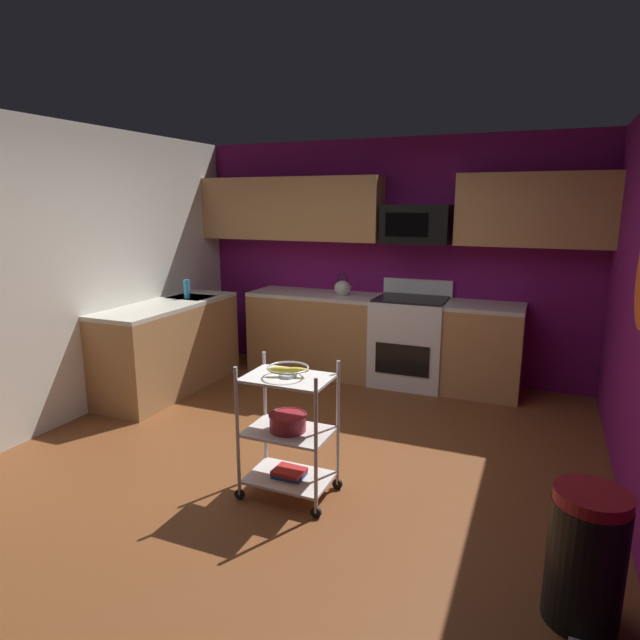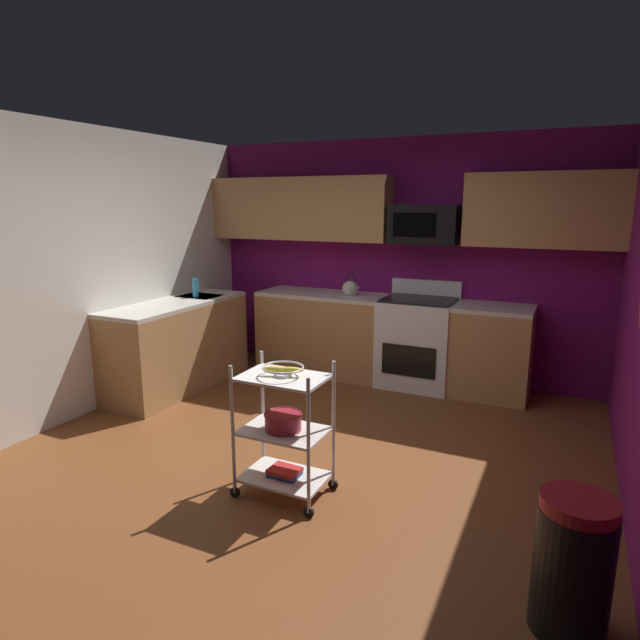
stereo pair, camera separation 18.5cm
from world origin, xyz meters
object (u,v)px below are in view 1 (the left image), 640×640
Objects in this scene: book_stack at (289,473)px; trash_can at (586,558)px; oven_range at (410,340)px; rolling_cart at (289,431)px; kettle at (343,288)px; fruit_bowl at (288,370)px; mixing_bowl_large at (288,422)px; dish_soap_bottle at (187,289)px; microwave at (417,224)px.

trash_can is at bearing -15.12° from book_stack.
oven_range is 1.20× the size of rolling_cart.
rolling_cart is 3.47× the size of kettle.
fruit_bowl reaches higher than mixing_bowl_large.
dish_soap_bottle is (-2.03, 1.71, 0.87)m from book_stack.
book_stack is at bearing -40.04° from dish_soap_bottle.
oven_range is 2.56m from mixing_bowl_large.
rolling_cart reaches higher than book_stack.
oven_range is at bearing 0.29° from kettle.
oven_range is at bearing -89.74° from microwave.
oven_range is 3.40m from trash_can.
fruit_bowl is at bearing -40.04° from dish_soap_bottle.
microwave is at bearing 116.33° from trash_can.
rolling_cart is 2.72m from dish_soap_bottle.
mixing_bowl_large is at bearing 180.00° from rolling_cart.
oven_range is 4.04× the size of fruit_bowl.
trash_can is (1.55, -3.03, -0.15)m from oven_range.
book_stack is 1.82m from trash_can.
kettle is at bearing 30.00° from dish_soap_bottle.
oven_range is 2.45m from dish_soap_bottle.
fruit_bowl is 2.62m from kettle.
rolling_cart is at bearing -40.04° from dish_soap_bottle.
rolling_cart is 1.81m from trash_can.
rolling_cart is 4.32× the size of book_stack.
book_stack is at bearing -94.41° from oven_range.
rolling_cart is at bearing -94.41° from oven_range.
book_stack is 0.32× the size of trash_can.
microwave reaches higher than kettle.
oven_range reaches higher than book_stack.
fruit_bowl is 2.66m from dish_soap_bottle.
oven_range is at bearing 85.59° from rolling_cart.
fruit_bowl reaches higher than trash_can.
dish_soap_bottle is (-2.03, 1.71, 0.14)m from fruit_bowl.
book_stack is 1.06× the size of dish_soap_bottle.
microwave is at bearing 90.26° from oven_range.
kettle reaches higher than rolling_cart.
mixing_bowl_large is (-0.01, -0.00, -0.36)m from fruit_bowl.
fruit_bowl is (-0.20, -2.66, -0.82)m from microwave.
oven_range is at bearing 20.75° from dish_soap_bottle.
dish_soap_bottle is at bearing -156.93° from microwave.
mixing_bowl_large is at bearing -77.38° from kettle.
mixing_bowl_large is at bearing -40.12° from dish_soap_bottle.
book_stack is at bearing 0.00° from mixing_bowl_large.
oven_range is 1.23m from microwave.
microwave reaches higher than trash_can.
kettle is (-0.77, -0.11, -0.70)m from microwave.
oven_range is at bearing 85.46° from mixing_bowl_large.
mixing_bowl_large is (-0.20, -2.66, -1.18)m from microwave.
rolling_cart is 0.42m from fruit_bowl.
book_stack is (-0.20, -2.56, -0.32)m from oven_range.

